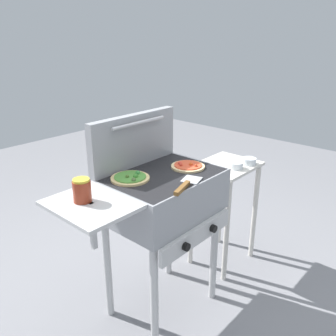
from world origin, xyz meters
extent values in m
plane|color=gray|center=(0.00, 0.00, 0.00)|extent=(8.00, 8.00, 0.00)
cube|color=gray|center=(0.00, 0.00, 0.78)|extent=(0.64, 0.48, 0.24)
cube|color=black|center=(0.00, 0.00, 0.90)|extent=(0.61, 0.46, 0.01)
cube|color=#B8B8B8|center=(-0.48, 0.00, 0.89)|extent=(0.32, 0.41, 0.02)
cube|color=#B8B8B8|center=(-0.48, 0.00, 0.78)|extent=(0.02, 0.02, 0.24)
cube|color=#B8B8B8|center=(0.00, -0.25, 0.61)|extent=(0.58, 0.02, 0.10)
cylinder|color=black|center=(-0.12, -0.28, 0.61)|extent=(0.04, 0.02, 0.04)
cylinder|color=black|center=(0.12, -0.28, 0.61)|extent=(0.04, 0.02, 0.04)
cylinder|color=#B8B8B8|center=(-0.27, -0.19, 0.33)|extent=(0.04, 0.04, 0.66)
cylinder|color=#B8B8B8|center=(0.27, -0.19, 0.33)|extent=(0.04, 0.04, 0.66)
cylinder|color=#B8B8B8|center=(-0.27, 0.19, 0.33)|extent=(0.04, 0.04, 0.66)
cylinder|color=#B8B8B8|center=(0.27, 0.19, 0.33)|extent=(0.04, 0.04, 0.66)
cube|color=gray|center=(0.00, 0.21, 1.05)|extent=(0.63, 0.05, 0.30)
cylinder|color=#B7B7BC|center=(0.00, 0.17, 1.16)|extent=(0.38, 0.02, 0.02)
cylinder|color=#E0C17F|center=(-0.17, 0.07, 0.91)|extent=(0.21, 0.21, 0.01)
cylinder|color=#4C8C38|center=(-0.17, 0.07, 0.92)|extent=(0.17, 0.17, 0.01)
sphere|color=#516C3A|center=(-0.20, 0.02, 0.92)|extent=(0.02, 0.02, 0.02)
sphere|color=#418935|center=(-0.16, 0.04, 0.92)|extent=(0.03, 0.03, 0.03)
sphere|color=#4F6E2E|center=(-0.19, 0.07, 0.92)|extent=(0.02, 0.02, 0.02)
sphere|color=#3E8C40|center=(-0.12, 0.07, 0.92)|extent=(0.03, 0.03, 0.03)
cylinder|color=beige|center=(0.17, -0.05, 0.91)|extent=(0.19, 0.19, 0.01)
cylinder|color=#D14C2D|center=(0.17, -0.05, 0.92)|extent=(0.16, 0.16, 0.01)
sphere|color=#C33E29|center=(0.13, -0.03, 0.92)|extent=(0.02, 0.02, 0.02)
sphere|color=#D55322|center=(0.18, -0.06, 0.92)|extent=(0.02, 0.02, 0.02)
sphere|color=#BF4524|center=(0.18, -0.10, 0.92)|extent=(0.02, 0.02, 0.02)
sphere|color=#DC4434|center=(0.15, -0.01, 0.92)|extent=(0.02, 0.02, 0.02)
cylinder|color=maroon|center=(-0.49, 0.04, 0.95)|extent=(0.08, 0.08, 0.10)
cylinder|color=gold|center=(-0.49, 0.04, 1.01)|extent=(0.08, 0.08, 0.01)
cube|color=#B7BABF|center=(0.03, -0.18, 0.90)|extent=(0.12, 0.12, 0.01)
cube|color=brown|center=(-0.09, -0.22, 0.91)|extent=(0.16, 0.07, 0.02)
cube|color=beige|center=(0.66, 0.00, 0.77)|extent=(0.44, 0.36, 0.02)
cylinder|color=beige|center=(0.47, -0.15, 0.38)|extent=(0.04, 0.04, 0.76)
cylinder|color=beige|center=(0.85, -0.15, 0.38)|extent=(0.04, 0.04, 0.76)
cylinder|color=beige|center=(0.47, 0.15, 0.38)|extent=(0.04, 0.04, 0.76)
cylinder|color=beige|center=(0.85, 0.15, 0.38)|extent=(0.04, 0.04, 0.76)
cylinder|color=silver|center=(0.76, -0.12, 0.80)|extent=(0.10, 0.10, 0.04)
cylinder|color=#996B47|center=(0.76, -0.12, 0.79)|extent=(0.08, 0.08, 0.02)
cylinder|color=silver|center=(0.63, -0.09, 0.80)|extent=(0.10, 0.10, 0.04)
cylinder|color=#996B47|center=(0.63, -0.09, 0.79)|extent=(0.08, 0.08, 0.02)
camera|label=1|loc=(-1.33, -1.23, 1.62)|focal=37.91mm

